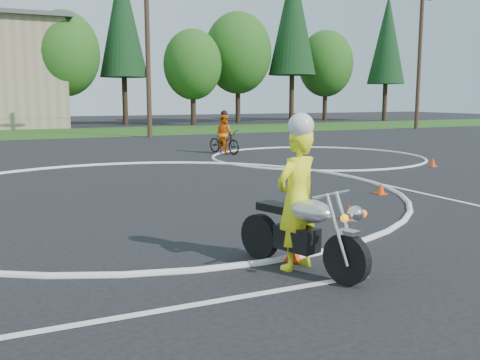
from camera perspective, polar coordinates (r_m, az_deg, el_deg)
name	(u,v)px	position (r m, az deg, el deg)	size (l,w,h in m)	color
ground	(189,220)	(10.11, -5.51, -4.24)	(120.00, 120.00, 0.00)	black
grass_strip	(49,133)	(36.52, -19.71, 4.72)	(120.00, 10.00, 0.02)	#1E4714
course_markings	(211,180)	(14.86, -3.16, 0.01)	(19.05, 19.05, 0.12)	silver
primary_motorcycle	(303,231)	(7.07, 6.71, -5.40)	(0.91, 2.06, 1.12)	black
rider_primary_grp	(297,195)	(7.08, 6.10, -1.58)	(0.79, 0.65, 2.08)	#F1F81A
rider_second_grp	(224,138)	(21.89, -1.69, 4.46)	(1.15, 1.94, 1.77)	black
traffic_cones	(259,194)	(11.99, 2.03, -1.48)	(17.94, 9.13, 0.30)	red
treeline	(216,47)	(47.66, -2.52, 14.00)	(38.20, 8.10, 14.52)	#382619
utility_poles	(148,45)	(31.54, -9.82, 13.98)	(41.60, 1.12, 10.00)	#473321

